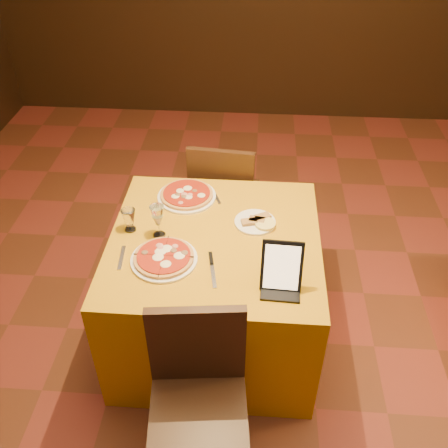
# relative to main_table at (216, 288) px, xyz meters

# --- Properties ---
(floor) EXTENTS (6.00, 7.00, 0.01)m
(floor) POSITION_rel_main_table_xyz_m (0.58, -0.49, -0.38)
(floor) COLOR #5E2D19
(floor) RESTS_ON ground
(main_table) EXTENTS (1.10, 1.10, 0.75)m
(main_table) POSITION_rel_main_table_xyz_m (0.00, 0.00, 0.00)
(main_table) COLOR #C1860C
(main_table) RESTS_ON floor
(chair_main_near) EXTENTS (0.51, 0.51, 0.91)m
(chair_main_near) POSITION_rel_main_table_xyz_m (0.00, -0.83, 0.08)
(chair_main_near) COLOR black
(chair_main_near) RESTS_ON floor
(chair_main_far) EXTENTS (0.47, 0.47, 0.91)m
(chair_main_far) POSITION_rel_main_table_xyz_m (0.00, 0.81, 0.08)
(chair_main_far) COLOR black
(chair_main_far) RESTS_ON floor
(pizza_near) EXTENTS (0.33, 0.33, 0.03)m
(pizza_near) POSITION_rel_main_table_xyz_m (-0.23, -0.19, 0.39)
(pizza_near) COLOR white
(pizza_near) RESTS_ON main_table
(pizza_far) EXTENTS (0.34, 0.34, 0.03)m
(pizza_far) POSITION_rel_main_table_xyz_m (-0.19, 0.35, 0.39)
(pizza_far) COLOR white
(pizza_far) RESTS_ON main_table
(cutlet_dish) EXTENTS (0.22, 0.22, 0.03)m
(cutlet_dish) POSITION_rel_main_table_xyz_m (0.21, 0.14, 0.39)
(cutlet_dish) COLOR white
(cutlet_dish) RESTS_ON main_table
(wine_glass) EXTENTS (0.08, 0.08, 0.19)m
(wine_glass) POSITION_rel_main_table_xyz_m (-0.29, -0.00, 0.47)
(wine_glass) COLOR #C4C670
(wine_glass) RESTS_ON main_table
(water_glass) EXTENTS (0.09, 0.09, 0.13)m
(water_glass) POSITION_rel_main_table_xyz_m (-0.45, 0.03, 0.44)
(water_glass) COLOR silver
(water_glass) RESTS_ON main_table
(tablet) EXTENTS (0.19, 0.11, 0.23)m
(tablet) POSITION_rel_main_table_xyz_m (0.34, -0.32, 0.49)
(tablet) COLOR black
(tablet) RESTS_ON main_table
(knife) EXTENTS (0.06, 0.23, 0.01)m
(knife) POSITION_rel_main_table_xyz_m (0.01, -0.25, 0.38)
(knife) COLOR silver
(knife) RESTS_ON main_table
(fork_near) EXTENTS (0.04, 0.18, 0.01)m
(fork_near) POSITION_rel_main_table_xyz_m (-0.45, -0.19, 0.38)
(fork_near) COLOR #A3A3A9
(fork_near) RESTS_ON main_table
(fork_far) EXTENTS (0.07, 0.15, 0.01)m
(fork_far) POSITION_rel_main_table_xyz_m (-0.02, 0.37, 0.38)
(fork_far) COLOR silver
(fork_far) RESTS_ON main_table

